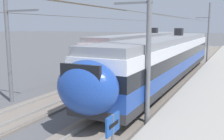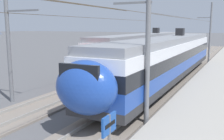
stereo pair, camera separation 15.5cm
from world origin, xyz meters
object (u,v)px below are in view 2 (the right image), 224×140
at_px(train_far_track, 145,48).
at_px(catenary_mast_mid, 146,36).
at_px(catenary_mast_east, 209,32).
at_px(platform_sign, 109,137).
at_px(catenary_mast_far_side, 10,38).
at_px(train_near_platform, 167,57).

xyz_separation_m(train_far_track, catenary_mast_mid, (-17.81, -6.41, 2.05)).
distance_m(train_far_track, catenary_mast_east, 9.55).
bearing_deg(catenary_mast_mid, platform_sign, -169.01).
xyz_separation_m(catenary_mast_mid, catenary_mast_far_side, (-0.14, 8.62, -0.23)).
relative_size(train_near_platform, platform_sign, 12.08).
xyz_separation_m(train_near_platform, train_far_track, (8.08, 4.90, -0.00)).
bearing_deg(train_near_platform, platform_sign, -170.35).
height_order(train_near_platform, platform_sign, train_near_platform).
distance_m(train_far_track, catenary_mast_far_side, 18.17).
height_order(train_near_platform, catenary_mast_east, catenary_mast_east).
bearing_deg(train_near_platform, catenary_mast_mid, -171.16).
xyz_separation_m(catenary_mast_east, catenary_mast_far_side, (-24.80, 8.61, 0.01)).
distance_m(train_near_platform, catenary_mast_far_side, 12.29).
bearing_deg(train_far_track, catenary_mast_mid, -160.21).
distance_m(train_near_platform, platform_sign, 15.85).
bearing_deg(catenary_mast_far_side, catenary_mast_east, -19.15).
relative_size(train_far_track, catenary_mast_mid, 0.67).
bearing_deg(catenary_mast_far_side, platform_sign, -120.52).
xyz_separation_m(catenary_mast_far_side, platform_sign, (-5.75, -9.76, -2.10)).
xyz_separation_m(train_far_track, catenary_mast_far_side, (-17.95, 2.21, 1.81)).
distance_m(train_near_platform, catenary_mast_east, 15.12).
height_order(train_far_track, catenary_mast_mid, catenary_mast_mid).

